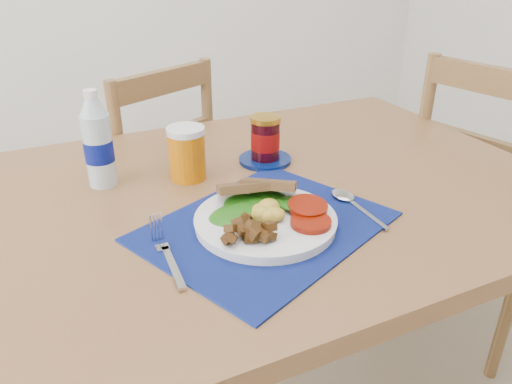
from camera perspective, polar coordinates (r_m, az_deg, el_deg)
table at (r=1.08m, az=-2.35°, el=-3.98°), size 1.40×0.90×0.75m
chair_far at (r=1.66m, az=-12.10°, el=2.70°), size 0.52×0.52×1.09m
chair_end at (r=1.65m, az=25.21°, el=1.14°), size 0.49×0.50×1.14m
placemat at (r=0.92m, az=1.08°, el=-3.93°), size 0.52×0.47×0.00m
breakfast_plate at (r=0.90m, az=0.90°, el=-3.03°), size 0.26×0.26×0.06m
fork at (r=0.84m, az=-10.22°, el=-7.03°), size 0.03×0.17×0.00m
spoon at (r=1.01m, az=10.77°, el=-1.12°), size 0.04×0.17×0.00m
water_bottle at (r=1.09m, az=-17.60°, el=5.20°), size 0.06×0.06×0.21m
juice_glass at (r=1.09m, az=-7.89°, el=4.24°), size 0.08×0.08×0.11m
jam_on_saucer at (r=1.17m, az=1.07°, el=5.72°), size 0.12×0.12×0.11m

